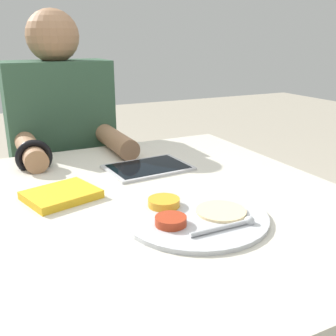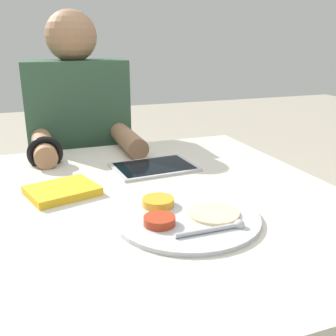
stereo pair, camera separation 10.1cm
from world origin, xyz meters
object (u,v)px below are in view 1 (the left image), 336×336
object	(u,v)px
tablet_device	(148,167)
red_notebook	(61,195)
thali_tray	(194,215)
person_diner	(66,185)

from	to	relation	value
tablet_device	red_notebook	bearing A→B (deg)	-157.34
thali_tray	red_notebook	distance (m)	0.34
red_notebook	thali_tray	bearing A→B (deg)	-45.50
person_diner	thali_tray	bearing A→B (deg)	-81.85
tablet_device	person_diner	xyz separation A→B (m)	(-0.16, 0.46, -0.19)
red_notebook	tablet_device	xyz separation A→B (m)	(0.28, 0.12, -0.00)
thali_tray	red_notebook	size ratio (longest dim) A/B	1.63
red_notebook	person_diner	distance (m)	0.62
thali_tray	tablet_device	size ratio (longest dim) A/B	1.25
red_notebook	person_diner	size ratio (longest dim) A/B	0.16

